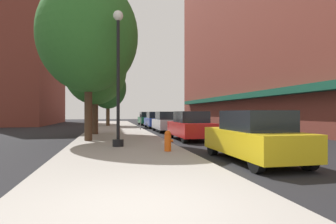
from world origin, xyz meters
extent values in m
plane|color=black|center=(4.00, 18.00, 0.00)|extent=(90.00, 90.00, 0.00)
cube|color=gray|center=(0.00, 19.00, 0.06)|extent=(4.80, 50.00, 0.12)
cube|color=brown|center=(15.00, 22.00, 12.51)|extent=(6.00, 40.00, 25.01)
cube|color=#144C38|center=(11.65, 22.00, 3.10)|extent=(0.90, 34.00, 0.50)
cube|color=brown|center=(-11.00, 37.00, 9.61)|extent=(6.00, 18.00, 19.23)
cube|color=#144C38|center=(-14.35, 37.00, 3.10)|extent=(0.90, 15.30, 0.50)
cylinder|color=black|center=(-0.20, 8.00, 0.27)|extent=(0.48, 0.48, 0.30)
cylinder|color=black|center=(-0.20, 8.00, 3.02)|extent=(0.14, 0.14, 5.20)
sphere|color=silver|center=(-0.20, 8.00, 5.80)|extent=(0.44, 0.44, 0.44)
cylinder|color=#E05614|center=(1.61, 6.12, 0.43)|extent=(0.26, 0.26, 0.62)
sphere|color=#E05614|center=(1.61, 6.12, 0.79)|extent=(0.24, 0.24, 0.24)
cylinder|color=#E05614|center=(1.75, 6.12, 0.52)|extent=(0.12, 0.10, 0.10)
cylinder|color=slate|center=(2.05, 19.72, 0.65)|extent=(0.06, 0.06, 1.05)
cube|color=#33383D|center=(2.05, 19.72, 1.30)|extent=(0.14, 0.09, 0.26)
cylinder|color=#422D1E|center=(-1.66, 10.88, 1.91)|extent=(0.40, 0.40, 3.57)
ellipsoid|color=#2D6B28|center=(-1.66, 10.88, 5.64)|extent=(5.19, 5.19, 5.97)
cylinder|color=#4C3823|center=(-0.76, 27.46, 1.47)|extent=(0.40, 0.40, 2.70)
ellipsoid|color=#235B23|center=(-0.76, 27.46, 4.34)|extent=(4.06, 4.06, 4.67)
cylinder|color=#422D1E|center=(-1.53, 15.37, 1.55)|extent=(0.40, 0.40, 2.86)
ellipsoid|color=#2D6B28|center=(-1.53, 15.37, 4.59)|extent=(4.28, 4.28, 4.92)
cylinder|color=black|center=(3.22, 5.60, 0.32)|extent=(0.22, 0.64, 0.64)
cylinder|color=black|center=(4.78, 5.60, 0.32)|extent=(0.22, 0.64, 0.64)
cylinder|color=black|center=(3.22, 2.40, 0.32)|extent=(0.22, 0.64, 0.64)
cylinder|color=black|center=(4.78, 2.40, 0.32)|extent=(0.22, 0.64, 0.64)
cube|color=gold|center=(4.00, 4.00, 0.64)|extent=(1.80, 4.30, 0.76)
cube|color=black|center=(4.00, 3.85, 1.34)|extent=(1.56, 2.20, 0.64)
cylinder|color=black|center=(3.22, 12.85, 0.32)|extent=(0.22, 0.64, 0.64)
cylinder|color=black|center=(4.78, 12.85, 0.32)|extent=(0.22, 0.64, 0.64)
cylinder|color=black|center=(3.22, 9.65, 0.32)|extent=(0.22, 0.64, 0.64)
cylinder|color=black|center=(4.78, 9.65, 0.32)|extent=(0.22, 0.64, 0.64)
cube|color=red|center=(4.00, 11.25, 0.64)|extent=(1.80, 4.30, 0.76)
cube|color=black|center=(4.00, 11.10, 1.34)|extent=(1.56, 2.20, 0.64)
cylinder|color=black|center=(3.22, 19.71, 0.32)|extent=(0.22, 0.64, 0.64)
cylinder|color=black|center=(4.78, 19.71, 0.32)|extent=(0.22, 0.64, 0.64)
cylinder|color=black|center=(3.22, 16.51, 0.32)|extent=(0.22, 0.64, 0.64)
cylinder|color=black|center=(4.78, 16.51, 0.32)|extent=(0.22, 0.64, 0.64)
cube|color=#B2B2BA|center=(4.00, 18.11, 0.64)|extent=(1.80, 4.30, 0.76)
cube|color=black|center=(4.00, 17.96, 1.34)|extent=(1.56, 2.20, 0.64)
cylinder|color=black|center=(3.22, 25.44, 0.32)|extent=(0.22, 0.64, 0.64)
cylinder|color=black|center=(4.78, 25.44, 0.32)|extent=(0.22, 0.64, 0.64)
cylinder|color=black|center=(3.22, 22.24, 0.32)|extent=(0.22, 0.64, 0.64)
cylinder|color=black|center=(4.78, 22.24, 0.32)|extent=(0.22, 0.64, 0.64)
cube|color=#1E389E|center=(4.00, 23.84, 0.64)|extent=(1.80, 4.30, 0.76)
cube|color=black|center=(4.00, 23.69, 1.34)|extent=(1.56, 2.20, 0.64)
cylinder|color=black|center=(3.22, 32.33, 0.32)|extent=(0.22, 0.64, 0.64)
cylinder|color=black|center=(4.78, 32.33, 0.32)|extent=(0.22, 0.64, 0.64)
cylinder|color=black|center=(3.22, 29.13, 0.32)|extent=(0.22, 0.64, 0.64)
cylinder|color=black|center=(4.78, 29.13, 0.32)|extent=(0.22, 0.64, 0.64)
cube|color=#196638|center=(4.00, 30.73, 0.64)|extent=(1.80, 4.30, 0.76)
cube|color=black|center=(4.00, 30.58, 1.34)|extent=(1.56, 2.20, 0.64)
camera|label=1|loc=(-0.56, -4.29, 1.60)|focal=29.87mm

